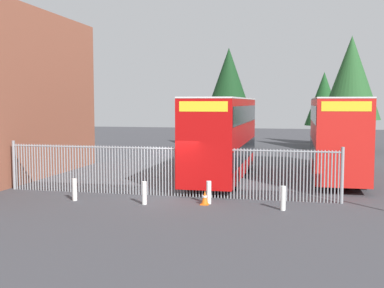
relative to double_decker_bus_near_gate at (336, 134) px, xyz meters
The scene contains 12 objects.
ground_plane 7.92m from the double_decker_bus_near_gate, behind, with size 100.00×100.00×0.00m, color #3D3D42.
palisade_fence 10.62m from the double_decker_bus_near_gate, 137.74° to the right, with size 15.26×0.14×2.35m.
double_decker_bus_near_gate is the anchor object (origin of this frame).
double_decker_bus_behind_fence_left 6.35m from the double_decker_bus_near_gate, 162.25° to the right, with size 2.54×10.81×4.42m.
bollard_near_left 14.55m from the double_decker_bus_near_gate, 141.57° to the right, with size 0.20×0.20×0.95m, color silver.
bollard_center_front 12.33m from the double_decker_bus_near_gate, 132.03° to the right, with size 0.20×0.20×0.95m, color silver.
bollard_near_right 10.25m from the double_decker_bus_near_gate, 123.75° to the right, with size 0.20×0.20×0.95m, color silver.
bollard_far_right 9.48m from the double_decker_bus_near_gate, 106.10° to the right, with size 0.20×0.20×0.95m, color silver.
traffic_cone_by_gate 10.53m from the double_decker_bus_near_gate, 123.73° to the right, with size 0.34×0.34×0.59m.
tree_tall_back 17.46m from the double_decker_bus_near_gate, 118.45° to the left, with size 4.77×4.77×9.01m.
tree_short_side 22.45m from the double_decker_bus_near_gate, 88.99° to the left, with size 3.73×3.73×7.23m.
tree_mid_row 16.05m from the double_decker_bus_near_gate, 81.70° to the left, with size 4.95×4.95×9.81m.
Camera 1 is at (5.44, -20.43, 4.15)m, focal length 44.87 mm.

